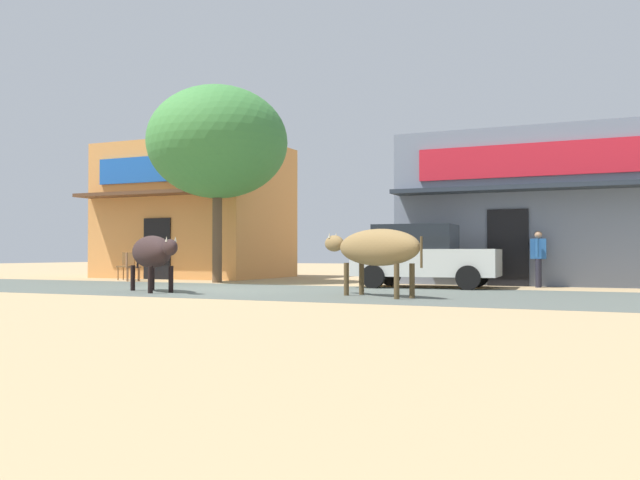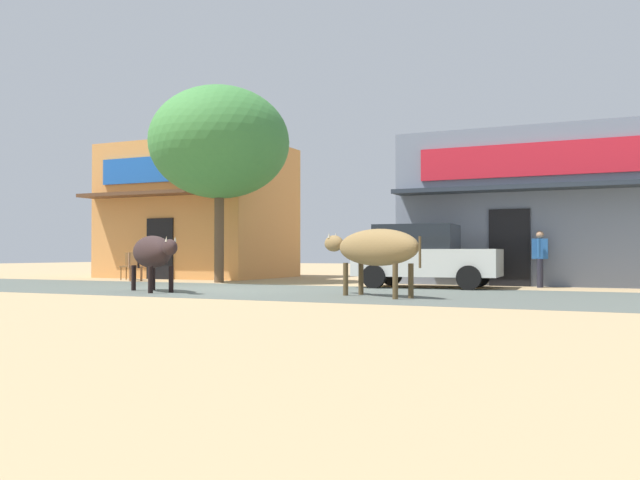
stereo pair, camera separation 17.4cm
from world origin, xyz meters
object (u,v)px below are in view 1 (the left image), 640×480
(cow_near_brown, at_px, (152,252))
(pedestrian_by_shop, at_px, (538,255))
(cow_far_dark, at_px, (376,248))
(parked_hatchback_car, at_px, (423,255))
(cafe_chair_by_doorway, at_px, (131,265))
(cafe_chair_near_tree, at_px, (127,265))
(roadside_tree, at_px, (217,143))

(cow_near_brown, bearing_deg, pedestrian_by_shop, 36.07)
(pedestrian_by_shop, bearing_deg, cow_far_dark, -116.07)
(parked_hatchback_car, distance_m, cafe_chair_by_doorway, 9.61)
(cow_near_brown, height_order, cow_far_dark, cow_far_dark)
(pedestrian_by_shop, bearing_deg, cafe_chair_near_tree, -177.89)
(parked_hatchback_car, bearing_deg, roadside_tree, 177.21)
(pedestrian_by_shop, xyz_separation_m, cafe_chair_by_doorway, (-12.35, -1.27, -0.34))
(pedestrian_by_shop, distance_m, cafe_chair_near_tree, 13.18)
(parked_hatchback_car, height_order, cafe_chair_by_doorway, parked_hatchback_car)
(cow_near_brown, distance_m, cafe_chair_by_doorway, 6.32)
(parked_hatchback_car, height_order, cow_near_brown, parked_hatchback_car)
(cow_far_dark, height_order, cafe_chair_near_tree, cow_far_dark)
(cafe_chair_by_doorway, bearing_deg, cafe_chair_near_tree, 136.29)
(cafe_chair_by_doorway, bearing_deg, cow_far_dark, -22.83)
(parked_hatchback_car, distance_m, cafe_chair_near_tree, 10.46)
(parked_hatchback_car, distance_m, cow_far_dark, 4.06)
(pedestrian_by_shop, bearing_deg, parked_hatchback_car, -154.45)
(roadside_tree, height_order, parked_hatchback_car, roadside_tree)
(cafe_chair_by_doorway, bearing_deg, cow_near_brown, -45.94)
(parked_hatchback_car, bearing_deg, cafe_chair_by_doorway, 179.74)
(pedestrian_by_shop, height_order, cafe_chair_by_doorway, pedestrian_by_shop)
(cow_near_brown, distance_m, cow_far_dark, 5.36)
(parked_hatchback_car, xyz_separation_m, cafe_chair_near_tree, (-10.42, 0.83, -0.33))
(roadside_tree, xyz_separation_m, cafe_chair_by_doorway, (-3.07, -0.28, -3.77))
(roadside_tree, relative_size, parked_hatchback_car, 1.59)
(cow_far_dark, xyz_separation_m, cafe_chair_near_tree, (-10.54, 4.88, -0.49))
(pedestrian_by_shop, height_order, cafe_chair_near_tree, pedestrian_by_shop)
(roadside_tree, distance_m, cafe_chair_near_tree, 5.44)
(roadside_tree, distance_m, cow_far_dark, 8.61)
(cow_far_dark, relative_size, cafe_chair_near_tree, 2.94)
(cow_near_brown, distance_m, cafe_chair_near_tree, 7.45)
(pedestrian_by_shop, bearing_deg, cow_near_brown, -143.93)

